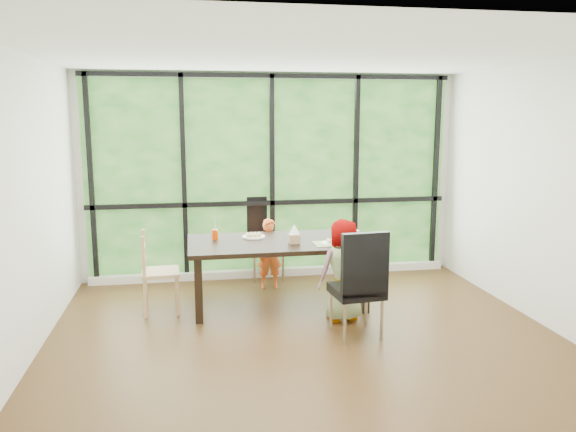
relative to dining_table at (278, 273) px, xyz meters
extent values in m
plane|color=black|center=(0.11, -0.99, -0.38)|extent=(5.00, 5.00, 0.00)
plane|color=silver|center=(0.11, 1.26, 0.98)|extent=(5.00, 0.00, 5.00)
cube|color=#1B4B19|center=(0.11, 1.24, 0.98)|extent=(4.80, 0.02, 2.65)
cube|color=silver|center=(0.11, 1.16, -0.33)|extent=(4.80, 0.12, 0.10)
cube|color=black|center=(0.00, 0.00, 0.00)|extent=(2.11, 1.28, 0.75)
cube|color=black|center=(0.01, 1.08, 0.17)|extent=(0.48, 0.48, 1.08)
cube|color=black|center=(0.61, -1.06, 0.17)|extent=(0.50, 0.50, 1.08)
cube|color=tan|center=(-1.31, -0.02, 0.08)|extent=(0.42, 0.44, 0.90)
imported|color=orange|center=(0.00, 0.65, 0.07)|extent=(0.32, 0.21, 0.88)
imported|color=slate|center=(0.59, -0.60, 0.17)|extent=(0.58, 0.42, 1.09)
cube|color=tan|center=(0.56, -0.25, 0.38)|extent=(0.39, 0.29, 0.01)
cylinder|color=white|center=(-0.25, 0.22, 0.38)|extent=(0.27, 0.27, 0.02)
cylinder|color=white|center=(0.56, -0.24, 0.38)|extent=(0.22, 0.22, 0.01)
cylinder|color=#F74100|center=(-0.69, 0.22, 0.43)|extent=(0.07, 0.07, 0.11)
cylinder|color=green|center=(0.86, -0.29, 0.44)|extent=(0.08, 0.08, 0.12)
cylinder|color=white|center=(0.94, 0.07, 0.41)|extent=(0.08, 0.08, 0.08)
cube|color=tan|center=(0.16, -0.14, 0.43)|extent=(0.12, 0.12, 0.10)
cylinder|color=white|center=(-0.69, 0.22, 0.53)|extent=(0.01, 0.04, 0.20)
cylinder|color=pink|center=(0.86, -0.29, 0.54)|extent=(0.01, 0.04, 0.20)
cone|color=white|center=(0.16, -0.14, 0.53)|extent=(0.12, 0.12, 0.11)
camera|label=1|loc=(-0.96, -6.15, 1.77)|focal=35.15mm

